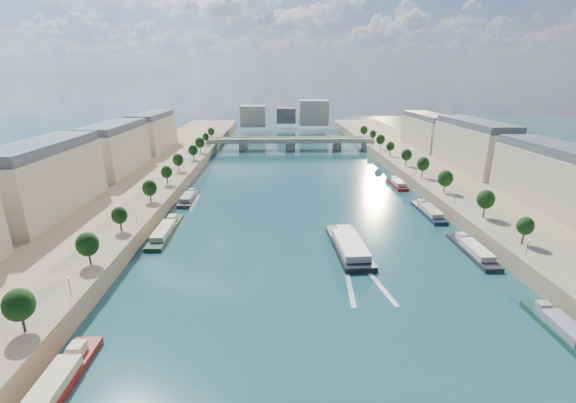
{
  "coord_description": "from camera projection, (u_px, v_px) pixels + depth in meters",
  "views": [
    {
      "loc": [
        -10.05,
        -40.7,
        47.89
      ],
      "look_at": [
        -5.83,
        90.58,
        5.0
      ],
      "focal_mm": 24.0,
      "sensor_mm": 36.0,
      "label": 1
    }
  ],
  "objects": [
    {
      "name": "trees_right",
      "position": [
        435.0,
        173.0,
        156.78
      ],
      "size": [
        4.8,
        268.8,
        8.26
      ],
      "color": "#382B1E",
      "rests_on": "ground"
    },
    {
      "name": "quay_right",
      "position": [
        486.0,
        198.0,
        150.28
      ],
      "size": [
        44.0,
        520.0,
        5.0
      ],
      "primitive_type": "cube",
      "color": "#9E8460",
      "rests_on": "ground"
    },
    {
      "name": "pave_left",
      "position": [
        152.0,
        195.0,
        145.55
      ],
      "size": [
        14.0,
        520.0,
        0.1
      ],
      "primitive_type": "cube",
      "color": "gray",
      "rests_on": "quay_left"
    },
    {
      "name": "pave_right",
      "position": [
        449.0,
        192.0,
        149.03
      ],
      "size": [
        14.0,
        520.0,
        0.1
      ],
      "primitive_type": "cube",
      "color": "gray",
      "rests_on": "quay_right"
    },
    {
      "name": "wake",
      "position": [
        361.0,
        278.0,
        95.88
      ],
      "size": [
        10.76,
        26.01,
        0.04
      ],
      "color": "silver",
      "rests_on": "ground"
    },
    {
      "name": "lamps_left",
      "position": [
        156.0,
        196.0,
        135.33
      ],
      "size": [
        0.36,
        200.36,
        4.28
      ],
      "color": "black",
      "rests_on": "ground"
    },
    {
      "name": "trees_left",
      "position": [
        158.0,
        180.0,
        145.82
      ],
      "size": [
        4.8,
        268.8,
        8.26
      ],
      "color": "#382B1E",
      "rests_on": "ground"
    },
    {
      "name": "moored_barges_left",
      "position": [
        133.0,
        277.0,
        94.68
      ],
      "size": [
        5.0,
        151.96,
        3.6
      ],
      "color": "#1C1B3C",
      "rests_on": "ground"
    },
    {
      "name": "tour_barge",
      "position": [
        349.0,
        246.0,
        111.25
      ],
      "size": [
        9.77,
        30.09,
        4.04
      ],
      "rotation": [
        0.0,
        0.0,
        0.04
      ],
      "color": "black",
      "rests_on": "ground"
    },
    {
      "name": "moored_barges_right",
      "position": [
        472.0,
        250.0,
        109.08
      ],
      "size": [
        5.0,
        157.41,
        3.6
      ],
      "color": "black",
      "rests_on": "ground"
    },
    {
      "name": "ground",
      "position": [
        302.0,
        206.0,
        148.85
      ],
      "size": [
        700.0,
        700.0,
        0.0
      ],
      "primitive_type": "plane",
      "color": "#0D3439",
      "rests_on": "ground"
    },
    {
      "name": "buildings_left",
      "position": [
        87.0,
        159.0,
        152.56
      ],
      "size": [
        16.0,
        226.0,
        23.2
      ],
      "color": "beige",
      "rests_on": "ground"
    },
    {
      "name": "buildings_right",
      "position": [
        507.0,
        157.0,
        157.74
      ],
      "size": [
        16.0,
        226.0,
        23.2
      ],
      "color": "beige",
      "rests_on": "ground"
    },
    {
      "name": "quay_left",
      "position": [
        113.0,
        202.0,
        145.88
      ],
      "size": [
        44.0,
        520.0,
        5.0
      ],
      "primitive_type": "cube",
      "color": "#9E8460",
      "rests_on": "ground"
    },
    {
      "name": "skyline",
      "position": [
        290.0,
        114.0,
        352.98
      ],
      "size": [
        79.0,
        42.0,
        22.0
      ],
      "color": "beige",
      "rests_on": "ground"
    },
    {
      "name": "lamps_right",
      "position": [
        433.0,
        182.0,
        152.79
      ],
      "size": [
        0.36,
        200.36,
        4.28
      ],
      "color": "black",
      "rests_on": "ground"
    },
    {
      "name": "bridge",
      "position": [
        290.0,
        142.0,
        261.65
      ],
      "size": [
        112.0,
        12.0,
        8.15
      ],
      "color": "#C1B79E",
      "rests_on": "ground"
    }
  ]
}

